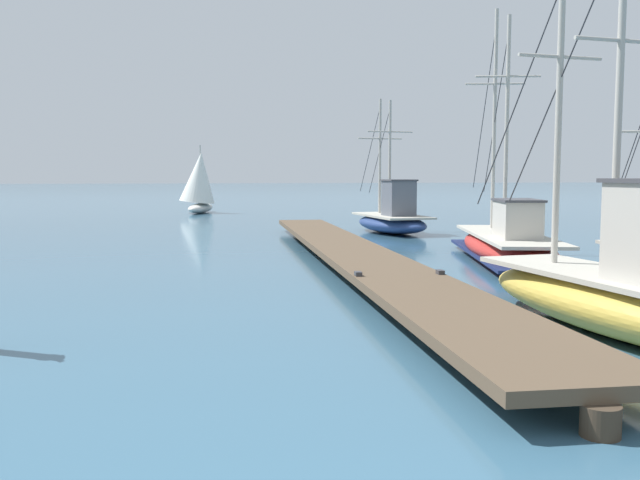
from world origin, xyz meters
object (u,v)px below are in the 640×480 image
Objects in this scene: fishing_boat_0 at (636,289)px; fishing_boat_1 at (392,218)px; distant_sailboat at (199,182)px; fishing_boat_2 at (508,243)px.

fishing_boat_1 is at bearing 82.70° from fishing_boat_0.
distant_sailboat is at bearing 112.91° from fishing_boat_1.
distant_sailboat is at bearing 105.32° from fishing_boat_2.
fishing_boat_0 is 1.16× the size of fishing_boat_1.
fishing_boat_1 is at bearing -67.09° from distant_sailboat.
fishing_boat_1 is 1.45× the size of distant_sailboat.
fishing_boat_0 is 0.82× the size of fishing_boat_2.
fishing_boat_0 is at bearing -82.25° from distant_sailboat.
fishing_boat_0 reaches higher than distant_sailboat.
fishing_boat_1 is (2.31, 18.04, -0.12)m from fishing_boat_0.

